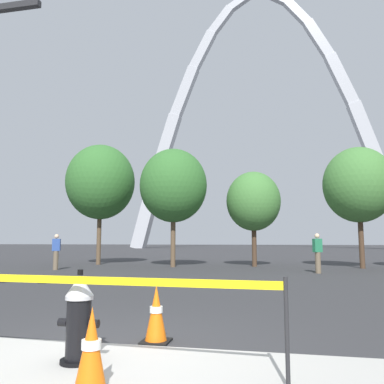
# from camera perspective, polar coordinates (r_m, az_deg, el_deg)

# --- Properties ---
(ground_plane) EXTENTS (240.00, 240.00, 0.00)m
(ground_plane) POSITION_cam_1_polar(r_m,az_deg,el_deg) (5.10, -12.02, -21.69)
(ground_plane) COLOR #333335
(fire_hydrant) EXTENTS (0.46, 0.48, 0.99)m
(fire_hydrant) POSITION_cam_1_polar(r_m,az_deg,el_deg) (4.66, -15.95, -17.11)
(fire_hydrant) COLOR black
(fire_hydrant) RESTS_ON ground
(caution_tape_barrier) EXTENTS (5.35, 0.28, 0.98)m
(caution_tape_barrier) POSITION_cam_1_polar(r_m,az_deg,el_deg) (4.70, -22.20, -14.24)
(caution_tape_barrier) COLOR #232326
(caution_tape_barrier) RESTS_ON ground
(traffic_cone_by_hydrant) EXTENTS (0.36, 0.36, 0.73)m
(traffic_cone_by_hydrant) POSITION_cam_1_polar(r_m,az_deg,el_deg) (3.78, -14.31, -21.32)
(traffic_cone_by_hydrant) COLOR black
(traffic_cone_by_hydrant) RESTS_ON ground
(traffic_cone_mid_sidewalk) EXTENTS (0.36, 0.36, 0.73)m
(traffic_cone_mid_sidewalk) POSITION_cam_1_polar(r_m,az_deg,el_deg) (5.39, -5.18, -17.09)
(traffic_cone_mid_sidewalk) COLOR black
(traffic_cone_mid_sidewalk) RESTS_ON ground
(monument_arch) EXTENTS (44.10, 2.12, 44.27)m
(monument_arch) POSITION_cam_1_polar(r_m,az_deg,el_deg) (66.95, 9.88, 8.70)
(monument_arch) COLOR #B2B5BC
(monument_arch) RESTS_ON ground
(tree_far_left) EXTENTS (3.80, 3.80, 6.65)m
(tree_far_left) POSITION_cam_1_polar(r_m,az_deg,el_deg) (22.69, -13.04, 1.40)
(tree_far_left) COLOR brown
(tree_far_left) RESTS_ON ground
(tree_left_mid) EXTENTS (3.40, 3.40, 5.94)m
(tree_left_mid) POSITION_cam_1_polar(r_m,az_deg,el_deg) (20.08, -2.70, 0.92)
(tree_left_mid) COLOR brown
(tree_left_mid) RESTS_ON ground
(tree_center_left) EXTENTS (2.76, 2.76, 4.83)m
(tree_center_left) POSITION_cam_1_polar(r_m,az_deg,el_deg) (20.54, 8.83, -1.34)
(tree_center_left) COLOR #473323
(tree_center_left) RESTS_ON ground
(tree_center_right) EXTENTS (3.32, 3.32, 5.80)m
(tree_center_right) POSITION_cam_1_polar(r_m,az_deg,el_deg) (20.69, 22.84, 0.95)
(tree_center_right) COLOR #473323
(tree_center_right) RESTS_ON ground
(pedestrian_walking_left) EXTENTS (0.39, 0.34, 1.59)m
(pedestrian_walking_left) POSITION_cam_1_polar(r_m,az_deg,el_deg) (16.89, 17.64, -8.33)
(pedestrian_walking_left) COLOR brown
(pedestrian_walking_left) RESTS_ON ground
(pedestrian_standing_center) EXTENTS (0.39, 0.30, 1.59)m
(pedestrian_standing_center) POSITION_cam_1_polar(r_m,az_deg,el_deg) (18.97, -18.98, -8.10)
(pedestrian_standing_center) COLOR brown
(pedestrian_standing_center) RESTS_ON ground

